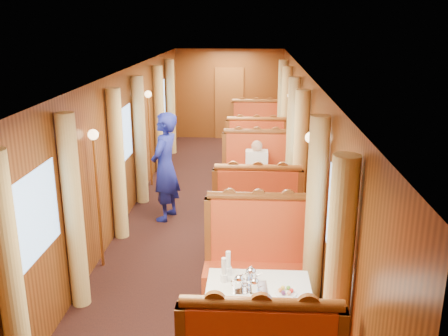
# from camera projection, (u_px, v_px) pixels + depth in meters

# --- Properties ---
(floor) EXTENTS (3.00, 12.00, 0.01)m
(floor) POSITION_uv_depth(u_px,v_px,m) (212.00, 219.00, 8.60)
(floor) COLOR black
(floor) RESTS_ON ground
(ceiling) EXTENTS (3.00, 12.00, 0.01)m
(ceiling) POSITION_uv_depth(u_px,v_px,m) (211.00, 72.00, 7.87)
(ceiling) COLOR silver
(ceiling) RESTS_ON wall_left
(wall_far) EXTENTS (3.00, 0.01, 2.50)m
(wall_far) POSITION_uv_depth(u_px,v_px,m) (229.00, 94.00, 13.97)
(wall_far) COLOR brown
(wall_far) RESTS_ON floor
(wall_left) EXTENTS (0.01, 12.00, 2.50)m
(wall_left) POSITION_uv_depth(u_px,v_px,m) (122.00, 148.00, 8.32)
(wall_left) COLOR brown
(wall_left) RESTS_ON floor
(wall_right) EXTENTS (0.01, 12.00, 2.50)m
(wall_right) POSITION_uv_depth(u_px,v_px,m) (303.00, 150.00, 8.15)
(wall_right) COLOR brown
(wall_right) RESTS_ON floor
(doorway_far) EXTENTS (0.80, 0.04, 2.00)m
(doorway_far) POSITION_uv_depth(u_px,v_px,m) (229.00, 103.00, 14.01)
(doorway_far) COLOR brown
(doorway_far) RESTS_ON floor
(table_near) EXTENTS (1.05, 0.72, 0.75)m
(table_near) POSITION_uv_depth(u_px,v_px,m) (258.00, 319.00, 5.11)
(table_near) COLOR white
(table_near) RESTS_ON floor
(banquette_near_aft) EXTENTS (1.30, 0.55, 1.34)m
(banquette_near_aft) POSITION_uv_depth(u_px,v_px,m) (257.00, 267.00, 6.06)
(banquette_near_aft) COLOR red
(banquette_near_aft) RESTS_ON floor
(table_mid) EXTENTS (1.05, 0.72, 0.75)m
(table_mid) POSITION_uv_depth(u_px,v_px,m) (256.00, 199.00, 8.45)
(table_mid) COLOR white
(table_mid) RESTS_ON floor
(banquette_mid_fwd) EXTENTS (1.30, 0.55, 1.34)m
(banquette_mid_fwd) POSITION_uv_depth(u_px,v_px,m) (257.00, 220.00, 7.47)
(banquette_mid_fwd) COLOR red
(banquette_mid_fwd) RESTS_ON floor
(banquette_mid_aft) EXTENTS (1.30, 0.55, 1.34)m
(banquette_mid_aft) POSITION_uv_depth(u_px,v_px,m) (256.00, 178.00, 9.41)
(banquette_mid_aft) COLOR red
(banquette_mid_aft) RESTS_ON floor
(table_far) EXTENTS (1.05, 0.72, 0.75)m
(table_far) POSITION_uv_depth(u_px,v_px,m) (256.00, 147.00, 11.79)
(table_far) COLOR white
(table_far) RESTS_ON floor
(banquette_far_fwd) EXTENTS (1.30, 0.55, 1.34)m
(banquette_far_fwd) POSITION_uv_depth(u_px,v_px,m) (256.00, 157.00, 10.81)
(banquette_far_fwd) COLOR red
(banquette_far_fwd) RESTS_ON floor
(banquette_far_aft) EXTENTS (1.30, 0.55, 1.34)m
(banquette_far_aft) POSITION_uv_depth(u_px,v_px,m) (256.00, 136.00, 12.75)
(banquette_far_aft) COLOR red
(banquette_far_aft) RESTS_ON floor
(tea_tray) EXTENTS (0.36, 0.28, 0.01)m
(tea_tray) POSITION_uv_depth(u_px,v_px,m) (250.00, 288.00, 4.96)
(tea_tray) COLOR silver
(tea_tray) RESTS_ON table_near
(teapot_left) EXTENTS (0.16, 0.12, 0.13)m
(teapot_left) POSITION_uv_depth(u_px,v_px,m) (239.00, 285.00, 4.92)
(teapot_left) COLOR silver
(teapot_left) RESTS_ON tea_tray
(teapot_right) EXTENTS (0.17, 0.15, 0.12)m
(teapot_right) POSITION_uv_depth(u_px,v_px,m) (254.00, 287.00, 4.87)
(teapot_right) COLOR silver
(teapot_right) RESTS_ON tea_tray
(teapot_back) EXTENTS (0.19, 0.16, 0.14)m
(teapot_back) POSITION_uv_depth(u_px,v_px,m) (251.00, 278.00, 5.03)
(teapot_back) COLOR silver
(teapot_back) RESTS_ON tea_tray
(fruit_plate) EXTENTS (0.22, 0.22, 0.05)m
(fruit_plate) POSITION_uv_depth(u_px,v_px,m) (286.00, 292.00, 4.87)
(fruit_plate) COLOR white
(fruit_plate) RESTS_ON table_near
(cup_inboard) EXTENTS (0.08, 0.08, 0.26)m
(cup_inboard) POSITION_uv_depth(u_px,v_px,m) (224.00, 272.00, 5.07)
(cup_inboard) COLOR white
(cup_inboard) RESTS_ON table_near
(cup_outboard) EXTENTS (0.08, 0.08, 0.26)m
(cup_outboard) POSITION_uv_depth(u_px,v_px,m) (228.00, 265.00, 5.21)
(cup_outboard) COLOR white
(cup_outboard) RESTS_ON table_near
(rose_vase_mid) EXTENTS (0.06, 0.06, 0.36)m
(rose_vase_mid) POSITION_uv_depth(u_px,v_px,m) (258.00, 169.00, 8.27)
(rose_vase_mid) COLOR silver
(rose_vase_mid) RESTS_ON table_mid
(rose_vase_far) EXTENTS (0.06, 0.06, 0.36)m
(rose_vase_far) POSITION_uv_depth(u_px,v_px,m) (257.00, 124.00, 11.64)
(rose_vase_far) COLOR silver
(rose_vase_far) RESTS_ON table_far
(window_left_near) EXTENTS (0.01, 1.20, 0.90)m
(window_left_near) POSITION_uv_depth(u_px,v_px,m) (33.00, 217.00, 4.92)
(window_left_near) COLOR #80ADE4
(window_left_near) RESTS_ON wall_left
(curtain_left_near_a) EXTENTS (0.22, 0.22, 2.35)m
(curtain_left_near_a) POSITION_uv_depth(u_px,v_px,m) (10.00, 283.00, 4.25)
(curtain_left_near_a) COLOR #DCBC71
(curtain_left_near_a) RESTS_ON floor
(curtain_left_near_b) EXTENTS (0.22, 0.22, 2.35)m
(curtain_left_near_b) POSITION_uv_depth(u_px,v_px,m) (74.00, 213.00, 5.74)
(curtain_left_near_b) COLOR #DCBC71
(curtain_left_near_b) RESTS_ON floor
(window_right_near) EXTENTS (0.01, 1.20, 0.90)m
(window_right_near) POSITION_uv_depth(u_px,v_px,m) (337.00, 224.00, 4.76)
(window_right_near) COLOR #80ADE4
(window_right_near) RESTS_ON wall_right
(curtain_right_near_a) EXTENTS (0.22, 0.22, 2.35)m
(curtain_right_near_a) POSITION_uv_depth(u_px,v_px,m) (337.00, 293.00, 4.10)
(curtain_right_near_a) COLOR #DCBC71
(curtain_right_near_a) RESTS_ON floor
(curtain_right_near_b) EXTENTS (0.22, 0.22, 2.35)m
(curtain_right_near_b) POSITION_uv_depth(u_px,v_px,m) (315.00, 219.00, 5.59)
(curtain_right_near_b) COLOR #DCBC71
(curtain_right_near_b) RESTS_ON floor
(window_left_mid) EXTENTS (0.01, 1.20, 0.90)m
(window_left_mid) POSITION_uv_depth(u_px,v_px,m) (123.00, 136.00, 8.26)
(window_left_mid) COLOR #80ADE4
(window_left_mid) RESTS_ON wall_left
(curtain_left_mid_a) EXTENTS (0.22, 0.22, 2.35)m
(curtain_left_mid_a) POSITION_uv_depth(u_px,v_px,m) (118.00, 165.00, 7.59)
(curtain_left_mid_a) COLOR #DCBC71
(curtain_left_mid_a) RESTS_ON floor
(curtain_left_mid_b) EXTENTS (0.22, 0.22, 2.35)m
(curtain_left_mid_b) POSITION_uv_depth(u_px,v_px,m) (140.00, 141.00, 9.08)
(curtain_left_mid_b) COLOR #DCBC71
(curtain_left_mid_b) RESTS_ON floor
(window_right_mid) EXTENTS (0.01, 1.20, 0.90)m
(window_right_mid) POSITION_uv_depth(u_px,v_px,m) (303.00, 138.00, 8.10)
(window_right_mid) COLOR #80ADE4
(window_right_mid) RESTS_ON wall_right
(curtain_right_mid_a) EXTENTS (0.22, 0.22, 2.35)m
(curtain_right_mid_a) POSITION_uv_depth(u_px,v_px,m) (300.00, 168.00, 7.44)
(curtain_right_mid_a) COLOR #DCBC71
(curtain_right_mid_a) RESTS_ON floor
(curtain_right_mid_b) EXTENTS (0.22, 0.22, 2.35)m
(curtain_right_mid_b) POSITION_uv_depth(u_px,v_px,m) (292.00, 143.00, 8.93)
(curtain_right_mid_b) COLOR #DCBC71
(curtain_right_mid_b) RESTS_ON floor
(window_left_far) EXTENTS (0.01, 1.20, 0.90)m
(window_left_far) POSITION_uv_depth(u_px,v_px,m) (161.00, 101.00, 11.60)
(window_left_far) COLOR #80ADE4
(window_left_far) RESTS_ON wall_left
(curtain_left_far_a) EXTENTS (0.22, 0.22, 2.35)m
(curtain_left_far_a) POSITION_uv_depth(u_px,v_px,m) (159.00, 120.00, 10.93)
(curtain_left_far_a) COLOR #DCBC71
(curtain_left_far_a) RESTS_ON floor
(curtain_left_far_b) EXTENTS (0.22, 0.22, 2.35)m
(curtain_left_far_b) POSITION_uv_depth(u_px,v_px,m) (171.00, 107.00, 12.42)
(curtain_left_far_b) COLOR #DCBC71
(curtain_left_far_b) RESTS_ON floor
(window_right_far) EXTENTS (0.01, 1.20, 0.90)m
(window_right_far) POSITION_uv_depth(u_px,v_px,m) (289.00, 103.00, 11.44)
(window_right_far) COLOR #80ADE4
(window_right_far) RESTS_ON wall_right
(curtain_right_far_a) EXTENTS (0.22, 0.22, 2.35)m
(curtain_right_far_a) POSITION_uv_depth(u_px,v_px,m) (286.00, 121.00, 10.78)
(curtain_right_far_a) COLOR #DCBC71
(curtain_right_far_a) RESTS_ON floor
(curtain_right_far_b) EXTENTS (0.22, 0.22, 2.35)m
(curtain_right_far_b) POSITION_uv_depth(u_px,v_px,m) (282.00, 108.00, 12.27)
(curtain_right_far_b) COLOR #DCBC71
(curtain_right_far_b) RESTS_ON floor
(sconce_left_fore) EXTENTS (0.14, 0.14, 1.95)m
(sconce_left_fore) POSITION_uv_depth(u_px,v_px,m) (96.00, 171.00, 6.61)
(sconce_left_fore) COLOR #BF8C3F
(sconce_left_fore) RESTS_ON floor
(sconce_right_fore) EXTENTS (0.14, 0.14, 1.95)m
(sconce_right_fore) POSITION_uv_depth(u_px,v_px,m) (309.00, 175.00, 6.45)
(sconce_right_fore) COLOR #BF8C3F
(sconce_right_fore) RESTS_ON floor
(sconce_left_aft) EXTENTS (0.14, 0.14, 1.95)m
(sconce_left_aft) POSITION_uv_depth(u_px,v_px,m) (149.00, 119.00, 9.95)
(sconce_left_aft) COLOR #BF8C3F
(sconce_left_aft) RESTS_ON floor
(sconce_right_aft) EXTENTS (0.14, 0.14, 1.95)m
(sconce_right_aft) POSITION_uv_depth(u_px,v_px,m) (290.00, 121.00, 9.79)
(sconce_right_aft) COLOR #BF8C3F
(sconce_right_aft) RESTS_ON floor
(steward) EXTENTS (0.60, 0.77, 1.85)m
(steward) POSITION_uv_depth(u_px,v_px,m) (165.00, 167.00, 8.37)
(steward) COLOR navy
(steward) RESTS_ON floor
(passenger) EXTENTS (0.40, 0.44, 0.76)m
(passenger) POSITION_uv_depth(u_px,v_px,m) (257.00, 166.00, 9.05)
(passenger) COLOR beige
(passenger) RESTS_ON banquette_mid_aft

